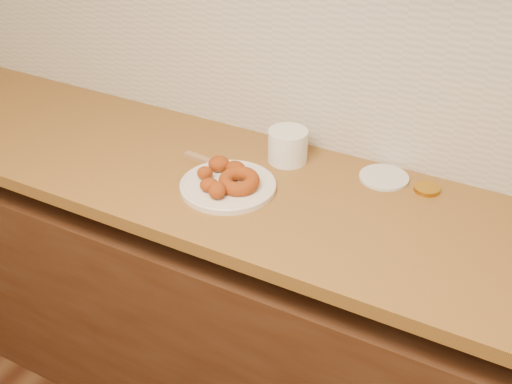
{
  "coord_description": "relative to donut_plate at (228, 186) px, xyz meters",
  "views": [
    {
      "loc": [
        0.39,
        0.35,
        1.86
      ],
      "look_at": [
        -0.31,
        1.62,
        0.93
      ],
      "focal_mm": 45.0,
      "sensor_mm": 36.0,
      "label": 1
    }
  ],
  "objects": [
    {
      "name": "tub_lid",
      "position": [
        0.37,
        0.26,
        -0.0
      ],
      "size": [
        0.18,
        0.18,
        0.01
      ],
      "primitive_type": "cylinder",
      "rotation": [
        0.0,
        0.0,
        0.36
      ],
      "color": "silver",
      "rests_on": "butcher_block"
    },
    {
      "name": "brass_jar_lid",
      "position": [
        0.49,
        0.25,
        -0.0
      ],
      "size": [
        0.08,
        0.08,
        0.01
      ],
      "primitive_type": "cylinder",
      "rotation": [
        0.0,
        0.0,
        -0.11
      ],
      "color": "#B37D1C",
      "rests_on": "butcher_block"
    },
    {
      "name": "butcher_block",
      "position": [
        -0.24,
        0.05,
        -0.03
      ],
      "size": [
        2.3,
        0.62,
        0.04
      ],
      "primitive_type": "cube",
      "color": "#915A1E",
      "rests_on": "base_cabinet"
    },
    {
      "name": "wall_back",
      "position": [
        0.41,
        0.36,
        0.44
      ],
      "size": [
        4.0,
        0.02,
        2.7
      ],
      "primitive_type": "cube",
      "color": "tan",
      "rests_on": "ground"
    },
    {
      "name": "wooden_utensil",
      "position": [
        -0.12,
        0.09,
        -0.0
      ],
      "size": [
        0.18,
        0.04,
        0.01
      ],
      "primitive_type": "cube",
      "rotation": [
        0.0,
        0.0,
        -0.12
      ],
      "color": "#99714C",
      "rests_on": "butcher_block"
    },
    {
      "name": "fried_dough_chunks",
      "position": [
        -0.03,
        -0.0,
        0.03
      ],
      "size": [
        0.14,
        0.2,
        0.04
      ],
      "color": "#9C4A19",
      "rests_on": "donut_plate"
    },
    {
      "name": "backsplash",
      "position": [
        0.41,
        0.35,
        0.29
      ],
      "size": [
        3.6,
        0.02,
        0.6
      ],
      "primitive_type": "cube",
      "color": "beige",
      "rests_on": "wall_back"
    },
    {
      "name": "ring_donut",
      "position": [
        0.04,
        -0.0,
        0.03
      ],
      "size": [
        0.14,
        0.14,
        0.05
      ],
      "primitive_type": "torus",
      "rotation": [
        0.1,
        0.0,
        0.2
      ],
      "color": "#9C4A19",
      "rests_on": "donut_plate"
    },
    {
      "name": "plastic_tub",
      "position": [
        0.08,
        0.22,
        0.04
      ],
      "size": [
        0.12,
        0.12,
        0.1
      ],
      "primitive_type": "cylinder",
      "rotation": [
        0.0,
        0.0,
        -0.04
      ],
      "color": "white",
      "rests_on": "butcher_block"
    },
    {
      "name": "donut_plate",
      "position": [
        0.0,
        0.0,
        0.0
      ],
      "size": [
        0.27,
        0.27,
        0.02
      ],
      "primitive_type": "cylinder",
      "color": "silver",
      "rests_on": "butcher_block"
    },
    {
      "name": "base_cabinet",
      "position": [
        0.41,
        0.05,
        -0.52
      ],
      "size": [
        3.6,
        0.6,
        0.77
      ],
      "primitive_type": "cube",
      "color": "#482C1A",
      "rests_on": "floor"
    }
  ]
}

